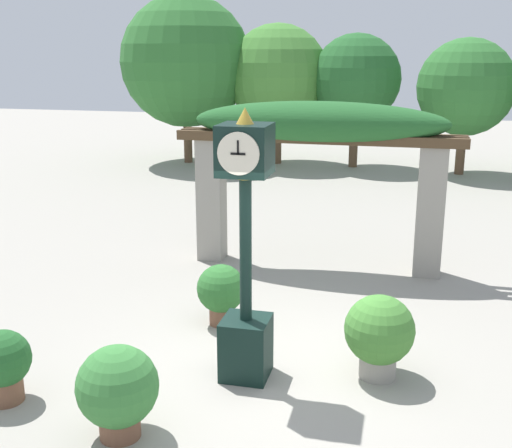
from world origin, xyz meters
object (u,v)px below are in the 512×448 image
at_px(pedestal_clock, 246,259).
at_px(potted_plant_near_right, 2,363).
at_px(potted_plant_far_left, 379,333).
at_px(potted_plant_near_left, 118,389).
at_px(potted_plant_far_right, 221,291).

bearing_deg(pedestal_clock, potted_plant_near_right, -154.32).
bearing_deg(potted_plant_far_left, potted_plant_near_left, -142.92).
relative_size(pedestal_clock, potted_plant_far_right, 3.62).
distance_m(potted_plant_near_right, potted_plant_far_right, 3.05).
height_order(potted_plant_near_left, potted_plant_far_left, potted_plant_far_left).
relative_size(pedestal_clock, potted_plant_near_left, 3.26).
height_order(potted_plant_far_left, potted_plant_far_right, potted_plant_far_left).
xyz_separation_m(pedestal_clock, potted_plant_near_left, (-0.91, -1.49, -0.92)).
distance_m(potted_plant_near_right, potted_plant_far_left, 4.21).
height_order(pedestal_clock, potted_plant_far_left, pedestal_clock).
distance_m(pedestal_clock, potted_plant_near_left, 1.98).
height_order(potted_plant_near_right, potted_plant_far_left, potted_plant_far_left).
distance_m(pedestal_clock, potted_plant_far_right, 1.80).
height_order(pedestal_clock, potted_plant_near_right, pedestal_clock).
relative_size(potted_plant_near_left, potted_plant_far_right, 1.11).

